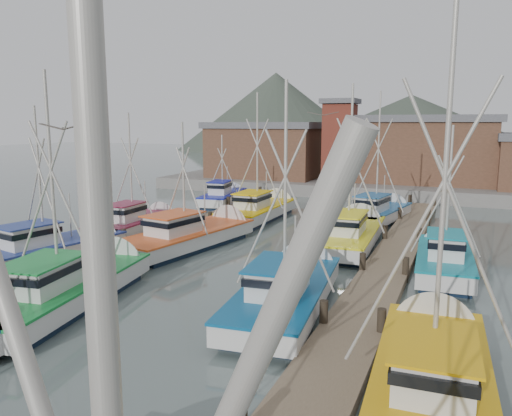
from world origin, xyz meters
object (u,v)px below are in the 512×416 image
at_px(boat_4, 71,286).
at_px(boat_12, 261,210).
at_px(lookout_tower, 339,140).
at_px(boat_8, 194,235).

relative_size(boat_4, boat_12, 0.99).
distance_m(lookout_tower, boat_4, 36.48).
xyz_separation_m(boat_8, boat_12, (0.37, 9.79, 0.01)).
bearing_deg(lookout_tower, boat_8, -95.65).
height_order(boat_8, boat_12, boat_12).
bearing_deg(boat_8, boat_4, -79.29).
height_order(lookout_tower, boat_4, lookout_tower).
xyz_separation_m(boat_4, boat_8, (-0.12, 10.27, -0.01)).
bearing_deg(boat_12, boat_4, -90.23).
relative_size(boat_4, boat_8, 0.98).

